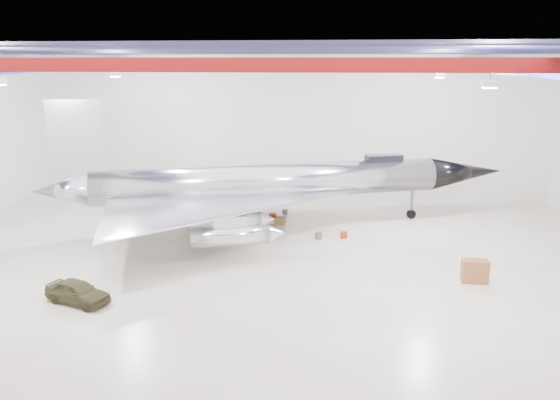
# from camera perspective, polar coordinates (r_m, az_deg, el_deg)

# --- Properties ---
(floor) EXTENTS (40.00, 40.00, 0.00)m
(floor) POSITION_cam_1_polar(r_m,az_deg,el_deg) (30.16, -2.39, -6.10)
(floor) COLOR #B8A992
(floor) RESTS_ON ground
(wall_back) EXTENTS (40.00, 0.00, 40.00)m
(wall_back) POSITION_cam_1_polar(r_m,az_deg,el_deg) (43.41, 0.81, 7.71)
(wall_back) COLOR silver
(wall_back) RESTS_ON floor
(ceiling) EXTENTS (40.00, 40.00, 0.00)m
(ceiling) POSITION_cam_1_polar(r_m,az_deg,el_deg) (28.25, -2.63, 15.28)
(ceiling) COLOR #0A0F38
(ceiling) RESTS_ON wall_back
(ceiling_structure) EXTENTS (39.50, 29.50, 1.08)m
(ceiling_structure) POSITION_cam_1_polar(r_m,az_deg,el_deg) (28.25, -2.62, 13.91)
(ceiling_structure) COLOR maroon
(ceiling_structure) RESTS_ON ceiling
(jet_aircraft) EXTENTS (29.77, 22.32, 8.40)m
(jet_aircraft) POSITION_cam_1_polar(r_m,az_deg,el_deg) (34.86, -1.16, 1.46)
(jet_aircraft) COLOR silver
(jet_aircraft) RESTS_ON floor
(jeep) EXTENTS (3.35, 2.18, 1.06)m
(jeep) POSITION_cam_1_polar(r_m,az_deg,el_deg) (26.29, -20.39, -8.98)
(jeep) COLOR #3A371D
(jeep) RESTS_ON floor
(desk) EXTENTS (1.26, 0.63, 1.15)m
(desk) POSITION_cam_1_polar(r_m,az_deg,el_deg) (28.45, 19.69, -7.02)
(desk) COLOR brown
(desk) RESTS_ON floor
(crate_ply) EXTENTS (0.55, 0.49, 0.32)m
(crate_ply) POSITION_cam_1_polar(r_m,az_deg,el_deg) (35.31, -7.09, -2.84)
(crate_ply) COLOR olive
(crate_ply) RESTS_ON floor
(toolbox_red) EXTENTS (0.50, 0.41, 0.33)m
(toolbox_red) POSITION_cam_1_polar(r_m,az_deg,el_deg) (37.69, -0.77, -1.61)
(toolbox_red) COLOR #9F2C0F
(toolbox_red) RESTS_ON floor
(engine_drum) EXTENTS (0.44, 0.44, 0.39)m
(engine_drum) POSITION_cam_1_polar(r_m,az_deg,el_deg) (33.38, 4.05, -3.73)
(engine_drum) COLOR #59595B
(engine_drum) RESTS_ON floor
(parts_bin) EXTENTS (0.74, 0.62, 0.47)m
(parts_bin) POSITION_cam_1_polar(r_m,az_deg,el_deg) (36.19, 0.03, -2.17)
(parts_bin) COLOR olive
(parts_bin) RESTS_ON floor
(crate_small) EXTENTS (0.41, 0.36, 0.24)m
(crate_small) POSITION_cam_1_polar(r_m,az_deg,el_deg) (39.76, -9.98, -1.04)
(crate_small) COLOR #59595B
(crate_small) RESTS_ON floor
(tool_chest) EXTENTS (0.49, 0.49, 0.39)m
(tool_chest) POSITION_cam_1_polar(r_m,az_deg,el_deg) (33.66, 6.68, -3.64)
(tool_chest) COLOR #9F2C0F
(tool_chest) RESTS_ON floor
(oil_barrel) EXTENTS (0.69, 0.58, 0.44)m
(oil_barrel) POSITION_cam_1_polar(r_m,az_deg,el_deg) (34.60, -0.86, -2.99)
(oil_barrel) COLOR olive
(oil_barrel) RESTS_ON floor
(spares_box) EXTENTS (0.53, 0.53, 0.37)m
(spares_box) POSITION_cam_1_polar(r_m,az_deg,el_deg) (38.53, 0.53, -1.22)
(spares_box) COLOR #59595B
(spares_box) RESTS_ON floor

